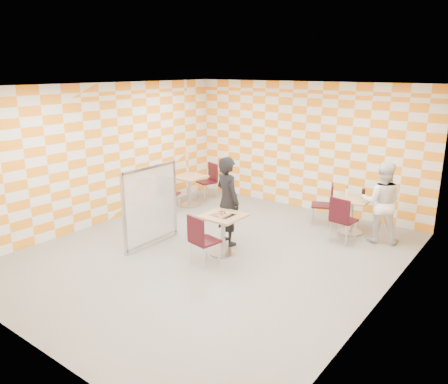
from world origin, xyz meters
name	(u,v)px	position (x,y,z in m)	size (l,w,h in m)	color
room_shell	(231,169)	(0.00, 0.54, 1.50)	(7.00, 7.00, 7.00)	gray
main_table	(223,227)	(0.14, 0.11, 0.51)	(0.70, 0.70, 0.75)	tan
second_table	(352,209)	(1.60, 2.54, 0.51)	(0.70, 0.70, 0.75)	tan
empty_table	(190,186)	(-2.28, 1.95, 0.51)	(0.70, 0.70, 0.75)	tan
chair_main_front	(201,237)	(0.19, -0.56, 0.54)	(0.49, 0.50, 0.92)	#350A12
chair_second_front	(342,217)	(1.66, 1.88, 0.54)	(0.47, 0.48, 0.92)	#350A12
chair_second_side	(326,201)	(1.00, 2.64, 0.54)	(0.56, 0.56, 0.92)	#350A12
chair_empty_near	(167,191)	(-2.26, 1.15, 0.54)	(0.54, 0.55, 0.92)	#350A12
chair_empty_far	(210,178)	(-2.29, 2.73, 0.54)	(0.54, 0.55, 0.92)	#350A12
partition	(151,205)	(-1.21, -0.36, 0.79)	(0.08, 1.38, 1.55)	white
man_dark	(228,201)	(-0.10, 0.57, 0.86)	(0.62, 0.41, 1.71)	black
man_white	(382,202)	(2.21, 2.44, 0.80)	(0.77, 0.60, 1.59)	white
pizza_on_foil	(223,214)	(0.14, 0.10, 0.77)	(0.40, 0.40, 0.04)	silver
sport_bottle	(347,192)	(1.45, 2.61, 0.84)	(0.06, 0.06, 0.20)	white
soda_bottle	(363,194)	(1.78, 2.64, 0.85)	(0.07, 0.07, 0.23)	black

